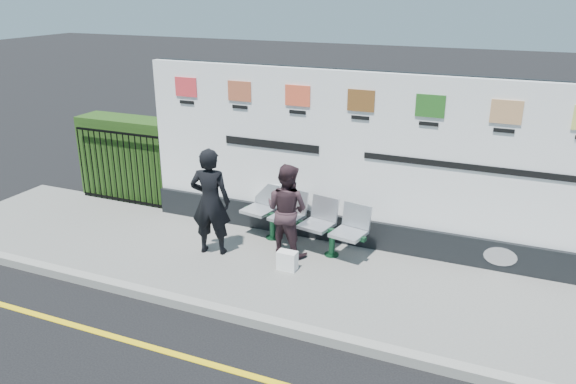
% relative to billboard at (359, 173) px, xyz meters
% --- Properties ---
extents(ground, '(80.00, 80.00, 0.00)m').
position_rel_billboard_xyz_m(ground, '(-0.50, -3.85, -1.42)').
color(ground, black).
extents(pavement, '(14.00, 3.00, 0.12)m').
position_rel_billboard_xyz_m(pavement, '(-0.50, -1.35, -1.36)').
color(pavement, slate).
rests_on(pavement, ground).
extents(kerb, '(14.00, 0.18, 0.14)m').
position_rel_billboard_xyz_m(kerb, '(-0.50, -2.85, -1.35)').
color(kerb, gray).
rests_on(kerb, ground).
extents(yellow_line, '(14.00, 0.10, 0.01)m').
position_rel_billboard_xyz_m(yellow_line, '(-0.50, -3.85, -1.42)').
color(yellow_line, yellow).
rests_on(yellow_line, ground).
extents(billboard, '(8.00, 0.30, 3.00)m').
position_rel_billboard_xyz_m(billboard, '(0.00, 0.00, 0.00)').
color(billboard, black).
rests_on(billboard, pavement).
extents(hedge, '(2.35, 0.70, 1.70)m').
position_rel_billboard_xyz_m(hedge, '(-5.08, 0.45, -0.45)').
color(hedge, '#234314').
rests_on(hedge, pavement).
extents(railing, '(2.05, 0.06, 1.54)m').
position_rel_billboard_xyz_m(railing, '(-5.08, -0.00, -0.53)').
color(railing, black).
rests_on(railing, pavement).
extents(bench, '(2.41, 1.04, 0.50)m').
position_rel_billboard_xyz_m(bench, '(-0.84, -0.52, -1.05)').
color(bench, '#B8BAC1').
rests_on(bench, pavement).
extents(woman_left, '(0.75, 0.58, 1.84)m').
position_rel_billboard_xyz_m(woman_left, '(-2.15, -1.31, -0.38)').
color(woman_left, black).
rests_on(woman_left, pavement).
extents(woman_right, '(0.87, 0.73, 1.58)m').
position_rel_billboard_xyz_m(woman_right, '(-0.97, -0.86, -0.51)').
color(woman_right, '#362328').
rests_on(woman_right, pavement).
extents(handbag_brown, '(0.26, 0.12, 0.20)m').
position_rel_billboard_xyz_m(handbag_brown, '(-1.14, -0.46, -0.70)').
color(handbag_brown, '#33190E').
rests_on(handbag_brown, bench).
extents(carrier_bag_white, '(0.31, 0.19, 0.31)m').
position_rel_billboard_xyz_m(carrier_bag_white, '(-0.73, -1.40, -1.14)').
color(carrier_bag_white, white).
rests_on(carrier_bag_white, pavement).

